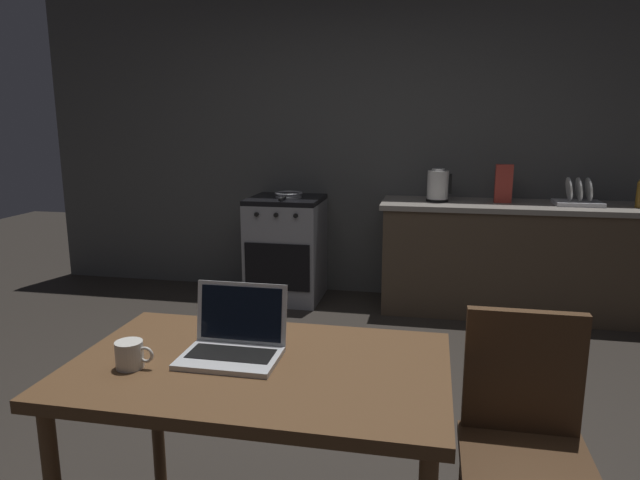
% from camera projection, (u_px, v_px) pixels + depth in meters
% --- Properties ---
extents(ground_plane, '(12.00, 12.00, 0.00)m').
position_uv_depth(ground_plane, '(291.00, 445.00, 2.68)').
color(ground_plane, '#2D2823').
extents(back_wall, '(6.40, 0.10, 2.71)m').
position_uv_depth(back_wall, '(397.00, 139.00, 4.80)').
color(back_wall, '#4C4D4B').
rests_on(back_wall, ground_plane).
extents(kitchen_counter, '(2.16, 0.64, 0.88)m').
position_uv_depth(kitchen_counter, '(518.00, 258.00, 4.46)').
color(kitchen_counter, '#4C3D2D').
rests_on(kitchen_counter, ground_plane).
extents(stove_oven, '(0.60, 0.62, 0.88)m').
position_uv_depth(stove_oven, '(286.00, 248.00, 4.82)').
color(stove_oven, gray).
rests_on(stove_oven, ground_plane).
extents(dining_table, '(1.22, 0.76, 0.74)m').
position_uv_depth(dining_table, '(259.00, 385.00, 1.85)').
color(dining_table, brown).
rests_on(dining_table, ground_plane).
extents(chair, '(0.40, 0.40, 0.91)m').
position_uv_depth(chair, '(524.00, 435.00, 1.80)').
color(chair, '#4C331E').
rests_on(chair, ground_plane).
extents(laptop, '(0.32, 0.26, 0.23)m').
position_uv_depth(laptop, '(234.00, 343.00, 1.88)').
color(laptop, silver).
rests_on(laptop, dining_table).
extents(electric_kettle, '(0.19, 0.17, 0.26)m').
position_uv_depth(electric_kettle, '(438.00, 186.00, 4.47)').
color(electric_kettle, black).
rests_on(electric_kettle, kitchen_counter).
extents(frying_pan, '(0.23, 0.41, 0.05)m').
position_uv_depth(frying_pan, '(288.00, 195.00, 4.69)').
color(frying_pan, gray).
rests_on(frying_pan, stove_oven).
extents(coffee_mug, '(0.13, 0.09, 0.09)m').
position_uv_depth(coffee_mug, '(130.00, 355.00, 1.79)').
color(coffee_mug, silver).
rests_on(coffee_mug, dining_table).
extents(cereal_box, '(0.13, 0.05, 0.30)m').
position_uv_depth(cereal_box, '(504.00, 184.00, 4.39)').
color(cereal_box, '#B2382D').
rests_on(cereal_box, kitchen_counter).
extents(dish_rack, '(0.34, 0.26, 0.21)m').
position_uv_depth(dish_rack, '(578.00, 199.00, 4.28)').
color(dish_rack, silver).
rests_on(dish_rack, kitchen_counter).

